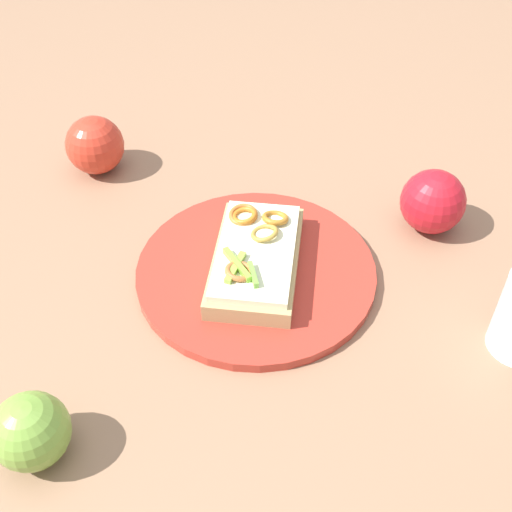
{
  "coord_description": "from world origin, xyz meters",
  "views": [
    {
      "loc": [
        0.23,
        0.51,
        0.57
      ],
      "look_at": [
        0.0,
        0.0,
        0.03
      ],
      "focal_mm": 45.72,
      "sensor_mm": 36.0,
      "label": 1
    }
  ],
  "objects_px": {
    "apple_0": "(95,145)",
    "apple_1": "(31,431)",
    "sandwich": "(256,257)",
    "plate": "(256,272)",
    "apple_2": "(433,202)"
  },
  "relations": [
    {
      "from": "sandwich",
      "to": "apple_1",
      "type": "relative_size",
      "value": 2.78
    },
    {
      "from": "apple_0",
      "to": "apple_2",
      "type": "xyz_separation_m",
      "value": [
        -0.36,
        0.3,
        0.0
      ]
    },
    {
      "from": "sandwich",
      "to": "apple_1",
      "type": "xyz_separation_m",
      "value": [
        0.29,
        0.13,
        0.01
      ]
    },
    {
      "from": "apple_1",
      "to": "apple_2",
      "type": "bearing_deg",
      "value": -167.07
    },
    {
      "from": "plate",
      "to": "apple_2",
      "type": "distance_m",
      "value": 0.25
    },
    {
      "from": "apple_0",
      "to": "plate",
      "type": "bearing_deg",
      "value": 112.37
    },
    {
      "from": "sandwich",
      "to": "apple_2",
      "type": "xyz_separation_m",
      "value": [
        -0.24,
        0.01,
        0.01
      ]
    },
    {
      "from": "apple_1",
      "to": "apple_2",
      "type": "relative_size",
      "value": 0.89
    },
    {
      "from": "apple_0",
      "to": "apple_1",
      "type": "bearing_deg",
      "value": 68.51
    },
    {
      "from": "sandwich",
      "to": "apple_0",
      "type": "relative_size",
      "value": 2.49
    },
    {
      "from": "plate",
      "to": "apple_1",
      "type": "bearing_deg",
      "value": 24.59
    },
    {
      "from": "apple_0",
      "to": "apple_2",
      "type": "bearing_deg",
      "value": 140.38
    },
    {
      "from": "apple_0",
      "to": "apple_1",
      "type": "distance_m",
      "value": 0.45
    },
    {
      "from": "plate",
      "to": "apple_1",
      "type": "distance_m",
      "value": 0.32
    },
    {
      "from": "apple_0",
      "to": "apple_2",
      "type": "distance_m",
      "value": 0.47
    }
  ]
}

